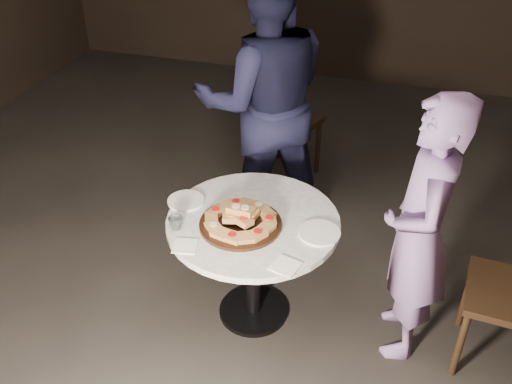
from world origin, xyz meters
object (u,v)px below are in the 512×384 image
diner_teal (419,233)px  water_glass (176,223)px  focaccia_pile (241,218)px  diner_navy (264,101)px  serving_board (241,224)px  chair_far (278,118)px  table (253,238)px

diner_teal → water_glass: bearing=-86.4°
focaccia_pile → diner_navy: (-0.15, 0.92, 0.18)m
serving_board → diner_teal: (0.83, 0.11, 0.04)m
serving_board → diner_navy: (-0.15, 0.92, 0.22)m
focaccia_pile → water_glass: (-0.29, -0.11, -0.01)m
focaccia_pile → chair_far: bearing=97.3°
table → serving_board: (-0.04, -0.07, 0.13)m
water_glass → diner_navy: 1.06m
focaccia_pile → water_glass: size_ratio=5.20×
diner_teal → chair_far: bearing=-149.8°
table → focaccia_pile: size_ratio=2.88×
serving_board → water_glass: (-0.29, -0.11, 0.02)m
chair_far → diner_teal: 1.66m
focaccia_pile → chair_far: size_ratio=0.40×
table → chair_far: chair_far is taller
table → water_glass: 0.41m
table → focaccia_pile: focaccia_pile is taller
serving_board → water_glass: size_ratio=5.77×
diner_navy → water_glass: bearing=57.6°
chair_far → diner_teal: diner_teal is taller
diner_teal → table: bearing=-94.3°
serving_board → diner_navy: diner_navy is taller
focaccia_pile → diner_navy: 0.95m
water_glass → serving_board: bearing=20.8°
focaccia_pile → diner_teal: size_ratio=0.26×
diner_navy → diner_teal: (0.98, -0.81, -0.18)m
focaccia_pile → diner_teal: 0.84m
chair_far → diner_navy: diner_navy is taller
focaccia_pile → chair_far: chair_far is taller
diner_teal → focaccia_pile: bearing=-90.1°
focaccia_pile → diner_navy: size_ratio=0.21×
table → diner_teal: diner_teal is taller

